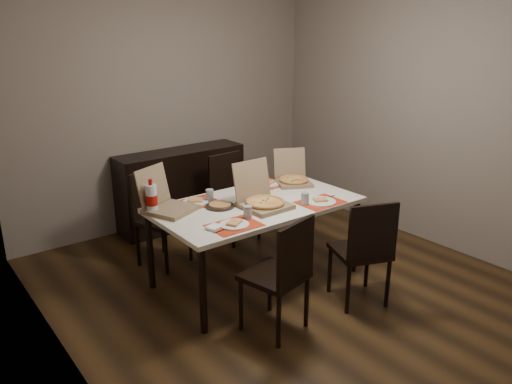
{
  "coord_description": "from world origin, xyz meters",
  "views": [
    {
      "loc": [
        -2.68,
        -3.13,
        2.23
      ],
      "look_at": [
        -0.14,
        0.18,
        0.85
      ],
      "focal_mm": 35.0,
      "sensor_mm": 36.0,
      "label": 1
    }
  ],
  "objects_px": {
    "sideboard": "(182,188)",
    "dip_bowl": "(252,195)",
    "pizza_box_center": "(263,200)",
    "chair_near_left": "(282,271)",
    "dining_table": "(256,210)",
    "soda_bottle": "(152,199)",
    "chair_far_left": "(157,213)",
    "chair_near_right": "(364,248)",
    "chair_far_right": "(231,193)"
  },
  "relations": [
    {
      "from": "sideboard",
      "to": "pizza_box_center",
      "type": "distance_m",
      "value": 1.77
    },
    {
      "from": "chair_near_right",
      "to": "chair_far_right",
      "type": "relative_size",
      "value": 1.0
    },
    {
      "from": "chair_near_right",
      "to": "soda_bottle",
      "type": "distance_m",
      "value": 1.8
    },
    {
      "from": "chair_near_right",
      "to": "chair_far_right",
      "type": "bearing_deg",
      "value": 91.48
    },
    {
      "from": "chair_near_right",
      "to": "soda_bottle",
      "type": "relative_size",
      "value": 3.12
    },
    {
      "from": "dining_table",
      "to": "dip_bowl",
      "type": "xyz_separation_m",
      "value": [
        0.07,
        0.16,
        0.08
      ]
    },
    {
      "from": "chair_far_left",
      "to": "dip_bowl",
      "type": "bearing_deg",
      "value": -49.65
    },
    {
      "from": "sideboard",
      "to": "chair_near_right",
      "type": "relative_size",
      "value": 1.61
    },
    {
      "from": "pizza_box_center",
      "to": "dip_bowl",
      "type": "xyz_separation_m",
      "value": [
        0.09,
        0.28,
        -0.04
      ]
    },
    {
      "from": "dip_bowl",
      "to": "sideboard",
      "type": "bearing_deg",
      "value": 87.22
    },
    {
      "from": "sideboard",
      "to": "chair_far_right",
      "type": "height_order",
      "value": "chair_far_right"
    },
    {
      "from": "dining_table",
      "to": "pizza_box_center",
      "type": "distance_m",
      "value": 0.17
    },
    {
      "from": "sideboard",
      "to": "soda_bottle",
      "type": "distance_m",
      "value": 1.68
    },
    {
      "from": "sideboard",
      "to": "chair_near_right",
      "type": "bearing_deg",
      "value": -83.16
    },
    {
      "from": "soda_bottle",
      "to": "pizza_box_center",
      "type": "bearing_deg",
      "value": -27.77
    },
    {
      "from": "pizza_box_center",
      "to": "sideboard",
      "type": "bearing_deg",
      "value": 84.77
    },
    {
      "from": "dining_table",
      "to": "soda_bottle",
      "type": "xyz_separation_m",
      "value": [
        -0.85,
        0.32,
        0.19
      ]
    },
    {
      "from": "pizza_box_center",
      "to": "chair_far_left",
      "type": "bearing_deg",
      "value": 117.75
    },
    {
      "from": "sideboard",
      "to": "chair_far_right",
      "type": "relative_size",
      "value": 1.61
    },
    {
      "from": "dining_table",
      "to": "dip_bowl",
      "type": "distance_m",
      "value": 0.19
    },
    {
      "from": "dining_table",
      "to": "chair_near_left",
      "type": "relative_size",
      "value": 1.94
    },
    {
      "from": "sideboard",
      "to": "chair_far_left",
      "type": "distance_m",
      "value": 1.0
    },
    {
      "from": "chair_near_right",
      "to": "chair_far_left",
      "type": "height_order",
      "value": "same"
    },
    {
      "from": "chair_near_right",
      "to": "pizza_box_center",
      "type": "height_order",
      "value": "pizza_box_center"
    },
    {
      "from": "sideboard",
      "to": "chair_near_left",
      "type": "xyz_separation_m",
      "value": [
        -0.5,
        -2.39,
        0.06
      ]
    },
    {
      "from": "dip_bowl",
      "to": "chair_near_left",
      "type": "bearing_deg",
      "value": -114.47
    },
    {
      "from": "dining_table",
      "to": "dip_bowl",
      "type": "height_order",
      "value": "dip_bowl"
    },
    {
      "from": "chair_far_right",
      "to": "dip_bowl",
      "type": "bearing_deg",
      "value": -112.04
    },
    {
      "from": "chair_far_left",
      "to": "pizza_box_center",
      "type": "distance_m",
      "value": 1.16
    },
    {
      "from": "chair_far_left",
      "to": "soda_bottle",
      "type": "relative_size",
      "value": 3.12
    },
    {
      "from": "soda_bottle",
      "to": "sideboard",
      "type": "bearing_deg",
      "value": 52.48
    },
    {
      "from": "dip_bowl",
      "to": "chair_far_left",
      "type": "bearing_deg",
      "value": 130.35
    },
    {
      "from": "sideboard",
      "to": "dip_bowl",
      "type": "relative_size",
      "value": 11.6
    },
    {
      "from": "sideboard",
      "to": "soda_bottle",
      "type": "xyz_separation_m",
      "value": [
        -0.99,
        -1.29,
        0.43
      ]
    },
    {
      "from": "dining_table",
      "to": "chair_near_left",
      "type": "xyz_separation_m",
      "value": [
        -0.36,
        -0.79,
        -0.17
      ]
    },
    {
      "from": "soda_bottle",
      "to": "chair_near_right",
      "type": "bearing_deg",
      "value": -43.15
    },
    {
      "from": "chair_near_left",
      "to": "pizza_box_center",
      "type": "bearing_deg",
      "value": 62.92
    },
    {
      "from": "chair_near_left",
      "to": "chair_far_left",
      "type": "xyz_separation_m",
      "value": [
        -0.18,
        1.67,
        0.0
      ]
    },
    {
      "from": "pizza_box_center",
      "to": "chair_near_left",
      "type": "bearing_deg",
      "value": -117.08
    },
    {
      "from": "chair_far_right",
      "to": "soda_bottle",
      "type": "distance_m",
      "value": 1.44
    },
    {
      "from": "dining_table",
      "to": "chair_far_left",
      "type": "xyz_separation_m",
      "value": [
        -0.54,
        0.87,
        -0.17
      ]
    },
    {
      "from": "chair_near_right",
      "to": "soda_bottle",
      "type": "xyz_separation_m",
      "value": [
        -1.29,
        1.21,
        0.36
      ]
    },
    {
      "from": "chair_near_right",
      "to": "dip_bowl",
      "type": "xyz_separation_m",
      "value": [
        -0.37,
        1.04,
        0.25
      ]
    },
    {
      "from": "chair_near_right",
      "to": "dip_bowl",
      "type": "distance_m",
      "value": 1.14
    },
    {
      "from": "dining_table",
      "to": "soda_bottle",
      "type": "distance_m",
      "value": 0.93
    },
    {
      "from": "sideboard",
      "to": "dining_table",
      "type": "distance_m",
      "value": 1.62
    },
    {
      "from": "dining_table",
      "to": "chair_far_left",
      "type": "bearing_deg",
      "value": 121.83
    },
    {
      "from": "chair_near_right",
      "to": "chair_far_right",
      "type": "distance_m",
      "value": 1.84
    },
    {
      "from": "dip_bowl",
      "to": "soda_bottle",
      "type": "xyz_separation_m",
      "value": [
        -0.92,
        0.16,
        0.11
      ]
    },
    {
      "from": "pizza_box_center",
      "to": "dip_bowl",
      "type": "relative_size",
      "value": 3.28
    }
  ]
}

